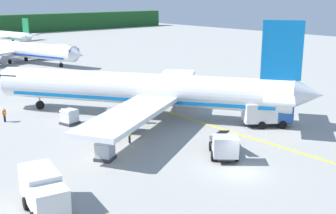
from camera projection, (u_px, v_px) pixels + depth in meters
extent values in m
cube|color=#999993|center=(16.00, 85.00, 71.50)|extent=(240.00, 320.00, 0.20)
cylinder|color=white|center=(139.00, 89.00, 52.08)|extent=(23.56, 31.80, 3.80)
cone|color=white|center=(1.00, 81.00, 56.76)|extent=(4.33, 4.02, 3.61)
cone|color=white|center=(308.00, 94.00, 47.21)|extent=(4.48, 4.47, 3.23)
cube|color=#192333|center=(15.00, 75.00, 56.00)|extent=(4.02, 3.81, 0.60)
cube|color=white|center=(129.00, 115.00, 43.21)|extent=(16.35, 11.87, 0.50)
cylinder|color=slate|center=(123.00, 118.00, 46.52)|extent=(3.63, 3.88, 2.20)
cube|color=white|center=(173.00, 81.00, 60.32)|extent=(15.27, 14.05, 0.50)
cylinder|color=slate|center=(155.00, 92.00, 58.50)|extent=(3.63, 3.88, 2.20)
cube|color=#0C66B2|center=(282.00, 50.00, 46.76)|extent=(2.79, 3.83, 6.50)
cube|color=white|center=(279.00, 93.00, 47.97)|extent=(10.38, 8.54, 0.24)
cube|color=#0C66B2|center=(139.00, 97.00, 52.35)|extent=(21.36, 28.73, 0.36)
cylinder|color=black|center=(40.00, 105.00, 56.16)|extent=(0.91, 1.10, 1.10)
cylinder|color=gray|center=(40.00, 99.00, 55.96)|extent=(0.20, 0.20, 0.50)
cylinder|color=black|center=(145.00, 119.00, 50.03)|extent=(0.91, 1.10, 1.10)
cylinder|color=gray|center=(145.00, 112.00, 49.83)|extent=(0.20, 0.20, 0.50)
cylinder|color=black|center=(157.00, 108.00, 54.90)|extent=(0.91, 1.10, 1.10)
cylinder|color=gray|center=(157.00, 101.00, 54.70)|extent=(0.20, 0.20, 0.50)
cylinder|color=silver|center=(21.00, 49.00, 93.54)|extent=(12.64, 30.49, 3.27)
cone|color=silver|center=(78.00, 54.00, 85.25)|extent=(3.59, 2.92, 3.11)
cube|color=#192333|center=(71.00, 50.00, 86.01)|extent=(3.28, 2.82, 0.52)
cube|color=silver|center=(43.00, 48.00, 101.05)|extent=(14.33, 6.88, 0.43)
cylinder|color=slate|center=(40.00, 54.00, 98.59)|extent=(2.65, 3.20, 1.89)
cylinder|color=slate|center=(0.00, 60.00, 89.47)|extent=(2.65, 3.20, 1.89)
cube|color=navy|center=(21.00, 53.00, 93.76)|extent=(11.53, 27.49, 0.31)
cylinder|color=black|center=(61.00, 65.00, 88.27)|extent=(0.58, 0.99, 0.95)
cylinder|color=gray|center=(61.00, 62.00, 88.10)|extent=(0.17, 0.17, 0.43)
cylinder|color=black|center=(26.00, 59.00, 96.68)|extent=(0.58, 0.99, 0.95)
cylinder|color=gray|center=(26.00, 56.00, 96.50)|extent=(0.17, 0.17, 0.43)
cylinder|color=black|center=(10.00, 62.00, 92.98)|extent=(0.58, 0.99, 0.95)
cylinder|color=gray|center=(9.00, 58.00, 92.80)|extent=(0.17, 0.17, 0.43)
cylinder|color=silver|center=(6.00, 35.00, 134.56)|extent=(7.35, 23.39, 2.47)
cone|color=silver|center=(31.00, 36.00, 127.09)|extent=(2.49, 2.48, 2.10)
cube|color=silver|center=(25.00, 35.00, 138.51)|extent=(10.85, 6.21, 0.32)
cylinder|color=slate|center=(18.00, 38.00, 138.01)|extent=(1.84, 2.33, 1.43)
cube|color=#19723F|center=(26.00, 26.00, 127.48)|extent=(0.83, 2.84, 4.22)
cube|color=silver|center=(26.00, 36.00, 128.26)|extent=(7.05, 3.46, 0.16)
cube|color=#19723F|center=(6.00, 37.00, 134.74)|extent=(6.74, 21.08, 0.23)
cylinder|color=black|center=(3.00, 42.00, 133.18)|extent=(0.37, 0.75, 0.71)
cylinder|color=gray|center=(3.00, 40.00, 133.04)|extent=(0.13, 0.13, 0.32)
cylinder|color=black|center=(13.00, 41.00, 135.79)|extent=(0.37, 0.75, 0.71)
cylinder|color=gray|center=(13.00, 39.00, 135.66)|extent=(0.13, 0.13, 0.32)
cube|color=#2659A5|center=(283.00, 113.00, 48.77)|extent=(2.74, 2.84, 1.80)
cube|color=#192333|center=(290.00, 110.00, 48.76)|extent=(1.14, 1.55, 0.94)
cube|color=white|center=(260.00, 112.00, 48.48)|extent=(4.19, 3.87, 2.21)
cube|color=#262628|center=(267.00, 122.00, 48.86)|extent=(5.28, 4.38, 0.16)
cylinder|color=black|center=(276.00, 119.00, 50.07)|extent=(0.90, 0.75, 0.90)
cylinder|color=black|center=(283.00, 125.00, 47.95)|extent=(0.90, 0.75, 0.90)
cylinder|color=black|center=(256.00, 120.00, 49.85)|extent=(0.90, 0.75, 0.90)
cylinder|color=black|center=(262.00, 125.00, 47.73)|extent=(0.90, 0.75, 0.90)
cube|color=silver|center=(226.00, 146.00, 38.10)|extent=(2.84, 2.81, 1.80)
cube|color=#192333|center=(227.00, 146.00, 37.19)|extent=(1.42, 1.30, 0.94)
cube|color=#4C4C51|center=(222.00, 144.00, 41.11)|extent=(4.32, 4.44, 0.24)
cube|color=#2D2D33|center=(222.00, 133.00, 41.24)|extent=(3.45, 3.66, 1.76)
cube|color=#262628|center=(223.00, 149.00, 40.29)|extent=(5.05, 5.33, 0.16)
cylinder|color=black|center=(237.00, 156.00, 38.63)|extent=(0.81, 0.85, 0.90)
cylinder|color=black|center=(213.00, 156.00, 38.69)|extent=(0.81, 0.85, 0.90)
cylinder|color=black|center=(234.00, 146.00, 41.15)|extent=(0.81, 0.85, 0.90)
cylinder|color=black|center=(211.00, 146.00, 41.20)|extent=(0.81, 0.85, 0.90)
cube|color=white|center=(51.00, 202.00, 27.91)|extent=(2.51, 2.19, 1.80)
cube|color=#192333|center=(54.00, 202.00, 27.10)|extent=(1.83, 0.43, 0.94)
cube|color=white|center=(40.00, 184.00, 30.16)|extent=(2.86, 4.02, 2.15)
cube|color=#262628|center=(45.00, 204.00, 29.70)|extent=(2.56, 5.66, 0.16)
cylinder|color=black|center=(67.00, 210.00, 28.95)|extent=(0.45, 0.94, 0.90)
cylinder|color=black|center=(57.00, 196.00, 31.00)|extent=(0.45, 0.94, 0.90)
cylinder|color=black|center=(26.00, 203.00, 29.94)|extent=(0.45, 0.94, 0.90)
cube|color=#333338|center=(70.00, 123.00, 49.77)|extent=(2.11, 2.11, 0.30)
cube|color=silver|center=(69.00, 116.00, 49.55)|extent=(1.87, 1.87, 1.43)
cube|color=silver|center=(65.00, 112.00, 48.98)|extent=(0.98, 1.68, 0.57)
cube|color=#333338|center=(105.00, 158.00, 39.04)|extent=(2.23, 2.23, 0.30)
cube|color=#B2B7C1|center=(105.00, 149.00, 38.82)|extent=(1.95, 1.95, 1.43)
cube|color=#B2B7C1|center=(102.00, 145.00, 38.22)|extent=(1.26, 1.53, 0.54)
cylinder|color=#191E33|center=(130.00, 140.00, 43.19)|extent=(0.14, 0.14, 0.81)
cylinder|color=#191E33|center=(129.00, 139.00, 43.35)|extent=(0.14, 0.14, 0.81)
cube|color=#CCE519|center=(129.00, 133.00, 43.09)|extent=(0.30, 0.47, 0.61)
cube|color=silver|center=(129.00, 132.00, 43.08)|extent=(0.31, 0.49, 0.06)
sphere|color=tan|center=(129.00, 129.00, 42.98)|extent=(0.22, 0.22, 0.22)
cylinder|color=#CCE519|center=(131.00, 133.00, 42.86)|extent=(0.09, 0.09, 0.58)
cylinder|color=#CCE519|center=(128.00, 132.00, 43.31)|extent=(0.09, 0.09, 0.58)
cylinder|color=#191E33|center=(5.00, 118.00, 50.65)|extent=(0.14, 0.14, 0.81)
cylinder|color=#191E33|center=(4.00, 119.00, 50.48)|extent=(0.14, 0.14, 0.81)
cube|color=orange|center=(4.00, 113.00, 50.38)|extent=(0.49, 0.43, 0.61)
cube|color=silver|center=(4.00, 112.00, 50.38)|extent=(0.50, 0.44, 0.06)
sphere|color=tan|center=(4.00, 109.00, 50.28)|extent=(0.22, 0.22, 0.22)
cylinder|color=orange|center=(6.00, 112.00, 50.63)|extent=(0.09, 0.09, 0.58)
cylinder|color=orange|center=(3.00, 113.00, 50.12)|extent=(0.09, 0.09, 0.58)
cube|color=yellow|center=(190.00, 119.00, 51.75)|extent=(0.30, 60.00, 0.01)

